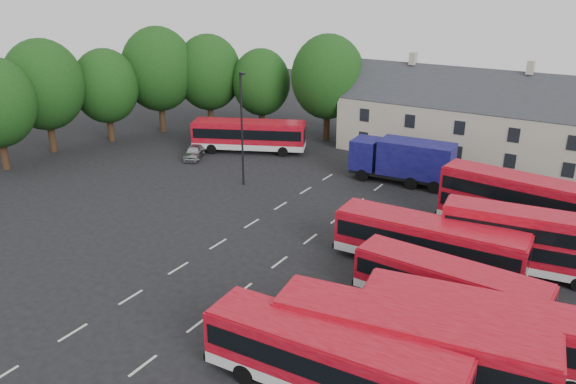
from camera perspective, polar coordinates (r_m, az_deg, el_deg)
name	(u,v)px	position (r m, az deg, el deg)	size (l,w,h in m)	color
ground	(199,256)	(37.55, -9.03, -6.40)	(140.00, 140.00, 0.00)	black
lane_markings	(248,253)	(37.52, -4.11, -6.18)	(5.15, 33.80, 0.01)	beige
treeline	(164,80)	(62.57, -12.52, 11.01)	(29.92, 32.59, 12.01)	black
terrace_houses	(521,128)	(57.06, 22.62, 6.02)	(35.70, 7.13, 10.06)	beige
bus_row_a	(331,358)	(25.03, 4.35, -16.51)	(11.58, 3.18, 3.24)	silver
bus_row_b	(409,343)	(26.18, 12.16, -14.72)	(12.50, 4.49, 3.46)	silver
bus_row_c	(487,327)	(28.31, 19.58, -12.82)	(11.85, 4.49, 3.27)	silver
bus_row_d	(449,284)	(31.68, 16.03, -8.98)	(10.41, 3.03, 2.91)	silver
bus_row_e	(429,241)	(35.70, 14.09, -4.81)	(11.63, 3.05, 3.26)	silver
bus_dd_south	(526,238)	(37.03, 23.05, -4.37)	(10.10, 3.49, 4.06)	silver
bus_dd_north	(519,203)	(41.96, 22.44, -1.02)	(10.96, 3.67, 4.41)	silver
bus_north	(249,134)	(58.18, -3.99, 5.94)	(11.60, 7.17, 3.27)	silver
box_truck	(403,159)	(50.11, 11.62, 3.28)	(9.02, 3.35, 3.88)	black
silver_car	(194,152)	(57.12, -9.51, 4.05)	(1.56, 3.88, 1.32)	#AEB1B6
lamppost	(242,127)	(47.91, -4.70, 6.65)	(0.67, 0.45, 9.83)	black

